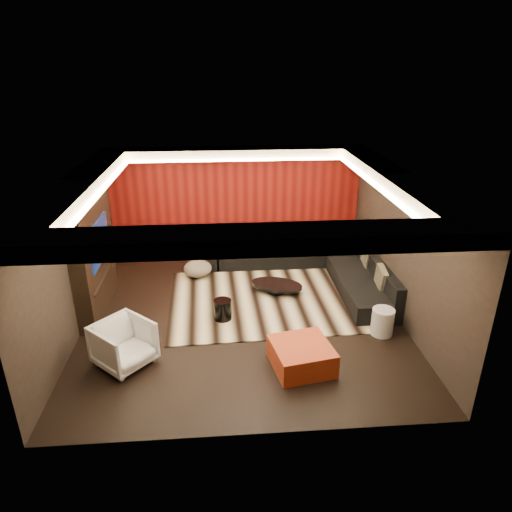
{
  "coord_description": "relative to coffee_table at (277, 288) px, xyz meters",
  "views": [
    {
      "loc": [
        -0.35,
        -7.66,
        4.63
      ],
      "look_at": [
        0.3,
        0.6,
        1.05
      ],
      "focal_mm": 32.0,
      "sensor_mm": 36.0,
      "label": 1
    }
  ],
  "objects": [
    {
      "name": "cove_left",
      "position": [
        -3.14,
        -1.01,
        2.49
      ],
      "size": [
        0.08,
        4.8,
        0.04
      ],
      "primitive_type": "cube",
      "color": "#FFD899",
      "rests_on": "ground"
    },
    {
      "name": "drum_stool",
      "position": [
        -1.17,
        -1.03,
        0.11
      ],
      "size": [
        0.38,
        0.38,
        0.4
      ],
      "primitive_type": "cylinder",
      "rotation": [
        0.0,
        0.0,
        0.13
      ],
      "color": "black",
      "rests_on": "rug"
    },
    {
      "name": "white_side_table",
      "position": [
        1.72,
        -1.76,
        0.14
      ],
      "size": [
        0.52,
        0.52,
        0.5
      ],
      "primitive_type": "cylinder",
      "rotation": [
        0.0,
        0.0,
        0.38
      ],
      "color": "silver",
      "rests_on": "floor"
    },
    {
      "name": "sectional_sofa",
      "position": [
        0.95,
        0.85,
        0.15
      ],
      "size": [
        3.65,
        3.5,
        0.75
      ],
      "color": "black",
      "rests_on": "floor"
    },
    {
      "name": "ceiling",
      "position": [
        -0.78,
        -1.01,
        2.7
      ],
      "size": [
        6.0,
        6.0,
        0.02
      ],
      "primitive_type": "cube",
      "color": "silver",
      "rests_on": "ground"
    },
    {
      "name": "soffit_front",
      "position": [
        -0.78,
        -3.71,
        2.58
      ],
      "size": [
        6.0,
        0.6,
        0.22
      ],
      "primitive_type": "cube",
      "color": "silver",
      "rests_on": "ground"
    },
    {
      "name": "red_feature_wall",
      "position": [
        -0.78,
        1.96,
        1.29
      ],
      "size": [
        5.98,
        0.05,
        2.78
      ],
      "primitive_type": "cube",
      "color": "#6B0C0A",
      "rests_on": "ground"
    },
    {
      "name": "tv_screen",
      "position": [
        -3.47,
        -0.41,
        1.34
      ],
      "size": [
        0.04,
        1.3,
        0.8
      ],
      "primitive_type": "cube",
      "color": "black",
      "rests_on": "ground"
    },
    {
      "name": "wall_left",
      "position": [
        -3.79,
        -1.01,
        1.29
      ],
      "size": [
        0.02,
        6.0,
        2.8
      ],
      "primitive_type": "cube",
      "color": "black",
      "rests_on": "ground"
    },
    {
      "name": "armchair",
      "position": [
        -2.78,
        -2.31,
        0.27
      ],
      "size": [
        1.17,
        1.17,
        0.76
      ],
      "primitive_type": "imported",
      "rotation": [
        0.0,
        0.0,
        0.83
      ],
      "color": "silver",
      "rests_on": "floor"
    },
    {
      "name": "soffit_right",
      "position": [
        1.92,
        -1.01,
        2.58
      ],
      "size": [
        0.6,
        4.8,
        0.22
      ],
      "primitive_type": "cube",
      "color": "silver",
      "rests_on": "ground"
    },
    {
      "name": "orange_ottoman",
      "position": [
        0.09,
        -2.6,
        0.09
      ],
      "size": [
        1.07,
        1.07,
        0.41
      ],
      "primitive_type": "cube",
      "rotation": [
        0.0,
        0.0,
        0.19
      ],
      "color": "#A22B14",
      "rests_on": "floor"
    },
    {
      "name": "cove_back",
      "position": [
        -0.78,
        1.35,
        2.49
      ],
      "size": [
        4.8,
        0.08,
        0.04
      ],
      "primitive_type": "cube",
      "color": "#FFD899",
      "rests_on": "ground"
    },
    {
      "name": "soffit_left",
      "position": [
        -3.48,
        -1.01,
        2.58
      ],
      "size": [
        0.6,
        4.8,
        0.22
      ],
      "primitive_type": "cube",
      "color": "silver",
      "rests_on": "ground"
    },
    {
      "name": "wall_right",
      "position": [
        2.23,
        -1.01,
        1.29
      ],
      "size": [
        0.02,
        6.0,
        2.8
      ],
      "primitive_type": "cube",
      "color": "black",
      "rests_on": "ground"
    },
    {
      "name": "soffit_back",
      "position": [
        -0.78,
        1.69,
        2.58
      ],
      "size": [
        6.0,
        0.6,
        0.22
      ],
      "primitive_type": "cube",
      "color": "silver",
      "rests_on": "ground"
    },
    {
      "name": "tv_surround",
      "position": [
        -3.63,
        -0.41,
        0.99
      ],
      "size": [
        0.3,
        2.0,
        2.2
      ],
      "primitive_type": "cube",
      "color": "black",
      "rests_on": "ground"
    },
    {
      "name": "floor",
      "position": [
        -0.78,
        -1.01,
        -0.12
      ],
      "size": [
        6.0,
        6.0,
        0.02
      ],
      "primitive_type": "cube",
      "color": "black",
      "rests_on": "ground"
    },
    {
      "name": "cove_right",
      "position": [
        1.58,
        -1.01,
        2.49
      ],
      "size": [
        0.08,
        4.8,
        0.04
      ],
      "primitive_type": "cube",
      "color": "#FFD899",
      "rests_on": "ground"
    },
    {
      "name": "throw_pillows",
      "position": [
        0.88,
        0.75,
        0.51
      ],
      "size": [
        3.29,
        2.76,
        0.5
      ],
      "color": "#BAB488",
      "rests_on": "sectional_sofa"
    },
    {
      "name": "striped_pouf",
      "position": [
        -1.72,
        0.93,
        0.08
      ],
      "size": [
        0.75,
        0.75,
        0.35
      ],
      "primitive_type": "ellipsoid",
      "rotation": [
        0.0,
        0.0,
        0.18
      ],
      "color": "beige",
      "rests_on": "rug"
    },
    {
      "name": "coffee_table",
      "position": [
        0.0,
        0.0,
        0.0
      ],
      "size": [
        1.46,
        1.46,
        0.19
      ],
      "primitive_type": "cylinder",
      "rotation": [
        0.0,
        0.0,
        -0.4
      ],
      "color": "black",
      "rests_on": "rug"
    },
    {
      "name": "wall_back",
      "position": [
        -0.78,
        2.0,
        1.29
      ],
      "size": [
        6.0,
        0.02,
        2.8
      ],
      "primitive_type": "cube",
      "color": "black",
      "rests_on": "ground"
    },
    {
      "name": "cove_front",
      "position": [
        -0.78,
        -3.37,
        2.49
      ],
      "size": [
        4.8,
        0.08,
        0.04
      ],
      "primitive_type": "cube",
      "color": "#FFD899",
      "rests_on": "ground"
    },
    {
      "name": "tv_shelf",
      "position": [
        -3.47,
        -0.41,
        0.59
      ],
      "size": [
        0.04,
        1.6,
        0.04
      ],
      "primitive_type": "cube",
      "color": "black",
      "rests_on": "ground"
    },
    {
      "name": "rug",
      "position": [
        -0.26,
        -0.32,
        -0.1
      ],
      "size": [
        4.1,
        3.14,
        0.02
      ],
      "primitive_type": "cube",
      "rotation": [
        0.0,
        0.0,
        0.04
      ],
      "color": "beige",
      "rests_on": "floor"
    }
  ]
}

